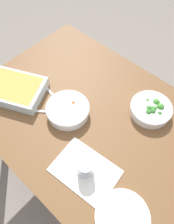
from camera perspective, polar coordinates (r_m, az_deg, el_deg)
ground_plane at (r=1.80m, az=0.00°, el=-12.83°), size 6.00×6.00×0.00m
dining_table at (r=1.21m, az=0.00°, el=-2.30°), size 1.20×0.90×0.74m
placemat at (r=1.00m, az=-0.46°, el=-14.95°), size 0.30×0.23×0.00m
stew_bowl at (r=1.11m, az=-4.98°, el=0.60°), size 0.22×0.22×0.06m
broccoli_bowl at (r=1.16m, az=16.25°, el=0.77°), size 0.21×0.21×0.07m
baking_dish at (r=1.24m, az=-18.15°, el=5.68°), size 0.36×0.33×0.06m
drink_cup at (r=0.97m, az=-0.48°, el=-14.29°), size 0.07×0.07×0.08m
side_plate at (r=0.97m, az=9.19°, el=-25.33°), size 0.22×0.22×0.01m
spoon_by_stew at (r=1.15m, az=-9.75°, el=0.09°), size 0.15×0.12×0.01m
fork_on_table at (r=1.23m, az=-9.81°, el=5.45°), size 0.18×0.05×0.01m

